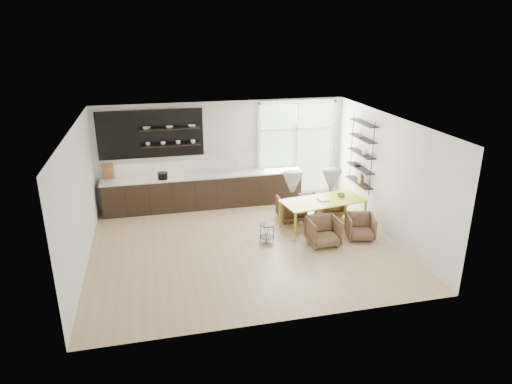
% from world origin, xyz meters
% --- Properties ---
extents(room, '(7.02, 6.01, 2.91)m').
position_xyz_m(room, '(0.58, 1.10, 1.46)').
color(room, tan).
rests_on(room, ground).
extents(kitchen_run, '(5.54, 0.69, 2.75)m').
position_xyz_m(kitchen_run, '(-0.69, 2.69, 0.60)').
color(kitchen_run, black).
rests_on(kitchen_run, ground).
extents(right_shelving, '(0.26, 1.22, 1.90)m').
position_xyz_m(right_shelving, '(3.36, 1.17, 1.65)').
color(right_shelving, black).
rests_on(right_shelving, ground).
extents(dining_table, '(2.18, 1.24, 0.75)m').
position_xyz_m(dining_table, '(2.10, 0.53, 0.70)').
color(dining_table, '#C3D11C').
rests_on(dining_table, ground).
extents(armchair_back_left, '(0.67, 0.69, 0.63)m').
position_xyz_m(armchair_back_left, '(1.50, 1.22, 0.32)').
color(armchair_back_left, brown).
rests_on(armchair_back_left, ground).
extents(armchair_back_right, '(0.73, 0.75, 0.63)m').
position_xyz_m(armchair_back_right, '(2.58, 1.33, 0.31)').
color(armchair_back_right, brown).
rests_on(armchair_back_right, ground).
extents(armchair_front_left, '(0.71, 0.73, 0.65)m').
position_xyz_m(armchair_front_left, '(1.79, -0.35, 0.33)').
color(armchair_front_left, brown).
rests_on(armchair_front_left, ground).
extents(armchair_front_right, '(0.76, 0.77, 0.60)m').
position_xyz_m(armchair_front_right, '(2.77, -0.24, 0.30)').
color(armchair_front_right, brown).
rests_on(armchair_front_right, ground).
extents(wire_stool, '(0.35, 0.35, 0.45)m').
position_xyz_m(wire_stool, '(0.54, 0.09, 0.29)').
color(wire_stool, black).
rests_on(wire_stool, ground).
extents(table_book, '(0.27, 0.34, 0.03)m').
position_xyz_m(table_book, '(1.98, 0.56, 0.77)').
color(table_book, white).
rests_on(table_book, dining_table).
extents(table_bowl, '(0.23, 0.23, 0.07)m').
position_xyz_m(table_bowl, '(2.64, 0.69, 0.78)').
color(table_bowl, '#577B4F').
rests_on(table_bowl, dining_table).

